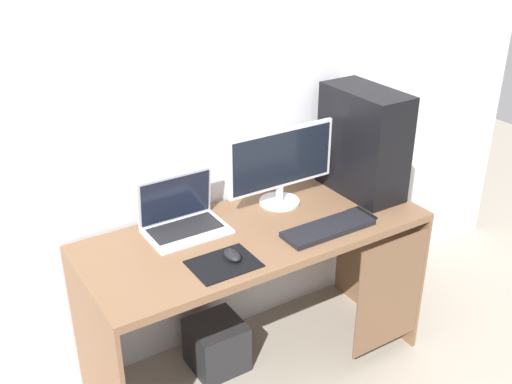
# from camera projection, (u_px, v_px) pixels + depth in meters

# --- Properties ---
(ground_plane) EXTENTS (8.00, 8.00, 0.00)m
(ground_plane) POSITION_uv_depth(u_px,v_px,m) (256.00, 365.00, 2.96)
(ground_plane) COLOR #9E9384
(wall_back) EXTENTS (4.00, 0.05, 2.60)m
(wall_back) POSITION_uv_depth(u_px,v_px,m) (214.00, 89.00, 2.65)
(wall_back) COLOR silver
(wall_back) RESTS_ON ground_plane
(desk) EXTENTS (1.52, 0.63, 0.77)m
(desk) POSITION_uv_depth(u_px,v_px,m) (261.00, 259.00, 2.69)
(desk) COLOR brown
(desk) RESTS_ON ground_plane
(pc_tower) EXTENTS (0.22, 0.43, 0.51)m
(pc_tower) POSITION_uv_depth(u_px,v_px,m) (363.00, 142.00, 2.85)
(pc_tower) COLOR black
(pc_tower) RESTS_ON desk
(monitor) EXTENTS (0.55, 0.19, 0.37)m
(monitor) POSITION_uv_depth(u_px,v_px,m) (281.00, 165.00, 2.75)
(monitor) COLOR silver
(monitor) RESTS_ON desk
(laptop) EXTENTS (0.34, 0.24, 0.24)m
(laptop) POSITION_uv_depth(u_px,v_px,m) (183.00, 219.00, 2.60)
(laptop) COLOR #B7BCC6
(laptop) RESTS_ON desk
(keyboard) EXTENTS (0.42, 0.14, 0.02)m
(keyboard) POSITION_uv_depth(u_px,v_px,m) (328.00, 228.00, 2.61)
(keyboard) COLOR black
(keyboard) RESTS_ON desk
(mousepad) EXTENTS (0.26, 0.20, 0.00)m
(mousepad) POSITION_uv_depth(u_px,v_px,m) (224.00, 264.00, 2.37)
(mousepad) COLOR black
(mousepad) RESTS_ON desk
(mouse_left) EXTENTS (0.06, 0.10, 0.03)m
(mouse_left) POSITION_uv_depth(u_px,v_px,m) (232.00, 255.00, 2.39)
(mouse_left) COLOR black
(mouse_left) RESTS_ON mousepad
(cell_phone) EXTENTS (0.07, 0.13, 0.01)m
(cell_phone) POSITION_uv_depth(u_px,v_px,m) (362.00, 214.00, 2.73)
(cell_phone) COLOR black
(cell_phone) RESTS_ON desk
(subwoofer) EXTENTS (0.25, 0.25, 0.25)m
(subwoofer) POSITION_uv_depth(u_px,v_px,m) (217.00, 345.00, 2.91)
(subwoofer) COLOR #232326
(subwoofer) RESTS_ON ground_plane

